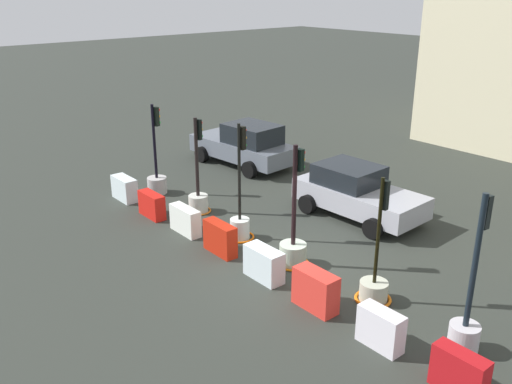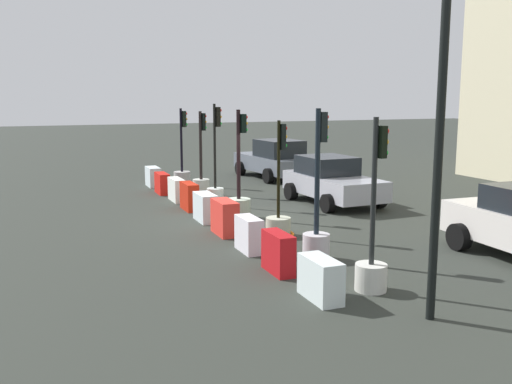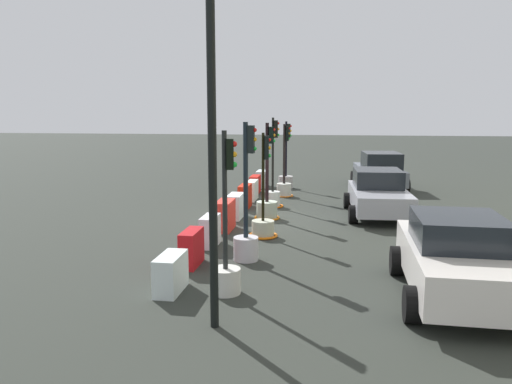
{
  "view_description": "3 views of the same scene",
  "coord_description": "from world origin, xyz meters",
  "px_view_note": "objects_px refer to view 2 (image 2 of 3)",
  "views": [
    {
      "loc": [
        9.17,
        -8.99,
        6.93
      ],
      "look_at": [
        -2.01,
        0.56,
        1.38
      ],
      "focal_mm": 39.1,
      "sensor_mm": 36.0,
      "label": 1
    },
    {
      "loc": [
        15.88,
        -5.74,
        3.64
      ],
      "look_at": [
        0.61,
        0.45,
        0.88
      ],
      "focal_mm": 40.38,
      "sensor_mm": 36.0,
      "label": 2
    },
    {
      "loc": [
        16.4,
        2.15,
        3.64
      ],
      "look_at": [
        1.8,
        0.07,
        1.22
      ],
      "focal_mm": 34.9,
      "sensor_mm": 36.0,
      "label": 3
    }
  ],
  "objects_px": {
    "traffic_light_6": "(372,257)",
    "construction_barrier_4": "(205,207)",
    "construction_barrier_2": "(177,190)",
    "construction_barrier_7": "(278,253)",
    "construction_barrier_1": "(162,183)",
    "construction_barrier_6": "(249,235)",
    "car_grey_saloon": "(275,159)",
    "construction_barrier_5": "(225,218)",
    "traffic_light_2": "(215,189)",
    "car_silver_hatchback": "(332,181)",
    "traffic_light_4": "(279,220)",
    "traffic_light_5": "(317,229)",
    "traffic_light_0": "(182,171)",
    "construction_barrier_8": "(321,279)",
    "traffic_light_3": "(239,201)",
    "street_lamp_post": "(443,62)",
    "construction_barrier_0": "(153,177)",
    "traffic_light_1": "(201,180)",
    "construction_barrier_3": "(189,196)"
  },
  "relations": [
    {
      "from": "traffic_light_5",
      "to": "construction_barrier_7",
      "type": "relative_size",
      "value": 3.37
    },
    {
      "from": "traffic_light_2",
      "to": "street_lamp_post",
      "type": "xyz_separation_m",
      "value": [
        10.82,
        0.18,
        3.59
      ]
    },
    {
      "from": "construction_barrier_1",
      "to": "street_lamp_post",
      "type": "height_order",
      "value": "street_lamp_post"
    },
    {
      "from": "traffic_light_0",
      "to": "street_lamp_post",
      "type": "relative_size",
      "value": 0.46
    },
    {
      "from": "traffic_light_6",
      "to": "construction_barrier_4",
      "type": "height_order",
      "value": "traffic_light_6"
    },
    {
      "from": "traffic_light_1",
      "to": "construction_barrier_1",
      "type": "distance_m",
      "value": 1.49
    },
    {
      "from": "traffic_light_2",
      "to": "construction_barrier_5",
      "type": "height_order",
      "value": "traffic_light_2"
    },
    {
      "from": "car_grey_saloon",
      "to": "traffic_light_3",
      "type": "bearing_deg",
      "value": -31.14
    },
    {
      "from": "traffic_light_6",
      "to": "construction_barrier_5",
      "type": "distance_m",
      "value": 5.39
    },
    {
      "from": "construction_barrier_4",
      "to": "construction_barrier_5",
      "type": "distance_m",
      "value": 1.76
    },
    {
      "from": "construction_barrier_4",
      "to": "construction_barrier_6",
      "type": "relative_size",
      "value": 1.13
    },
    {
      "from": "construction_barrier_5",
      "to": "construction_barrier_1",
      "type": "bearing_deg",
      "value": -179.38
    },
    {
      "from": "traffic_light_4",
      "to": "car_silver_hatchback",
      "type": "distance_m",
      "value": 5.08
    },
    {
      "from": "traffic_light_2",
      "to": "construction_barrier_4",
      "type": "xyz_separation_m",
      "value": [
        2.23,
        -1.04,
        -0.15
      ]
    },
    {
      "from": "construction_barrier_5",
      "to": "construction_barrier_4",
      "type": "bearing_deg",
      "value": 179.88
    },
    {
      "from": "car_silver_hatchback",
      "to": "traffic_light_2",
      "type": "bearing_deg",
      "value": -105.62
    },
    {
      "from": "construction_barrier_1",
      "to": "construction_barrier_6",
      "type": "distance_m",
      "value": 8.84
    },
    {
      "from": "car_grey_saloon",
      "to": "construction_barrier_1",
      "type": "bearing_deg",
      "value": -68.64
    },
    {
      "from": "traffic_light_6",
      "to": "construction_barrier_1",
      "type": "height_order",
      "value": "traffic_light_6"
    },
    {
      "from": "street_lamp_post",
      "to": "traffic_light_5",
      "type": "bearing_deg",
      "value": -178.84
    },
    {
      "from": "traffic_light_5",
      "to": "construction_barrier_6",
      "type": "height_order",
      "value": "traffic_light_5"
    },
    {
      "from": "traffic_light_5",
      "to": "car_grey_saloon",
      "type": "bearing_deg",
      "value": 160.23
    },
    {
      "from": "construction_barrier_7",
      "to": "construction_barrier_5",
      "type": "bearing_deg",
      "value": 178.94
    },
    {
      "from": "traffic_light_4",
      "to": "traffic_light_5",
      "type": "xyz_separation_m",
      "value": [
        2.34,
        -0.12,
        0.27
      ]
    },
    {
      "from": "traffic_light_0",
      "to": "car_silver_hatchback",
      "type": "relative_size",
      "value": 0.75
    },
    {
      "from": "traffic_light_4",
      "to": "traffic_light_1",
      "type": "bearing_deg",
      "value": 179.95
    },
    {
      "from": "traffic_light_3",
      "to": "construction_barrier_3",
      "type": "height_order",
      "value": "traffic_light_3"
    },
    {
      "from": "traffic_light_2",
      "to": "construction_barrier_6",
      "type": "distance_m",
      "value": 5.92
    },
    {
      "from": "traffic_light_5",
      "to": "construction_barrier_5",
      "type": "height_order",
      "value": "traffic_light_5"
    },
    {
      "from": "traffic_light_2",
      "to": "car_silver_hatchback",
      "type": "bearing_deg",
      "value": 74.38
    },
    {
      "from": "construction_barrier_2",
      "to": "construction_barrier_7",
      "type": "bearing_deg",
      "value": -0.72
    },
    {
      "from": "construction_barrier_5",
      "to": "car_grey_saloon",
      "type": "relative_size",
      "value": 0.23
    },
    {
      "from": "traffic_light_1",
      "to": "traffic_light_4",
      "type": "height_order",
      "value": "traffic_light_1"
    },
    {
      "from": "traffic_light_5",
      "to": "car_silver_hatchback",
      "type": "height_order",
      "value": "traffic_light_5"
    },
    {
      "from": "construction_barrier_3",
      "to": "construction_barrier_4",
      "type": "xyz_separation_m",
      "value": [
        1.83,
        -0.03,
        -0.03
      ]
    },
    {
      "from": "car_grey_saloon",
      "to": "car_silver_hatchback",
      "type": "distance_m",
      "value": 6.31
    },
    {
      "from": "construction_barrier_4",
      "to": "construction_barrier_7",
      "type": "xyz_separation_m",
      "value": [
        5.36,
        -0.07,
        0.01
      ]
    },
    {
      "from": "traffic_light_0",
      "to": "construction_barrier_2",
      "type": "height_order",
      "value": "traffic_light_0"
    },
    {
      "from": "traffic_light_0",
      "to": "construction_barrier_8",
      "type": "height_order",
      "value": "traffic_light_0"
    },
    {
      "from": "construction_barrier_0",
      "to": "construction_barrier_3",
      "type": "distance_m",
      "value": 5.3
    },
    {
      "from": "construction_barrier_1",
      "to": "car_grey_saloon",
      "type": "height_order",
      "value": "car_grey_saloon"
    },
    {
      "from": "traffic_light_3",
      "to": "construction_barrier_0",
      "type": "xyz_separation_m",
      "value": [
        -7.05,
        -1.1,
        -0.13
      ]
    },
    {
      "from": "traffic_light_0",
      "to": "construction_barrier_5",
      "type": "xyz_separation_m",
      "value": [
        8.73,
        -1.16,
        -0.12
      ]
    },
    {
      "from": "street_lamp_post",
      "to": "traffic_light_1",
      "type": "bearing_deg",
      "value": 179.8
    },
    {
      "from": "construction_barrier_5",
      "to": "car_silver_hatchback",
      "type": "relative_size",
      "value": 0.26
    },
    {
      "from": "traffic_light_2",
      "to": "construction_barrier_0",
      "type": "relative_size",
      "value": 3.1
    },
    {
      "from": "construction_barrier_7",
      "to": "street_lamp_post",
      "type": "relative_size",
      "value": 0.15
    },
    {
      "from": "construction_barrier_7",
      "to": "car_grey_saloon",
      "type": "distance_m",
      "value": 13.96
    },
    {
      "from": "traffic_light_3",
      "to": "construction_barrier_1",
      "type": "distance_m",
      "value": 5.29
    },
    {
      "from": "construction_barrier_6",
      "to": "traffic_light_3",
      "type": "bearing_deg",
      "value": 163.1
    }
  ]
}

